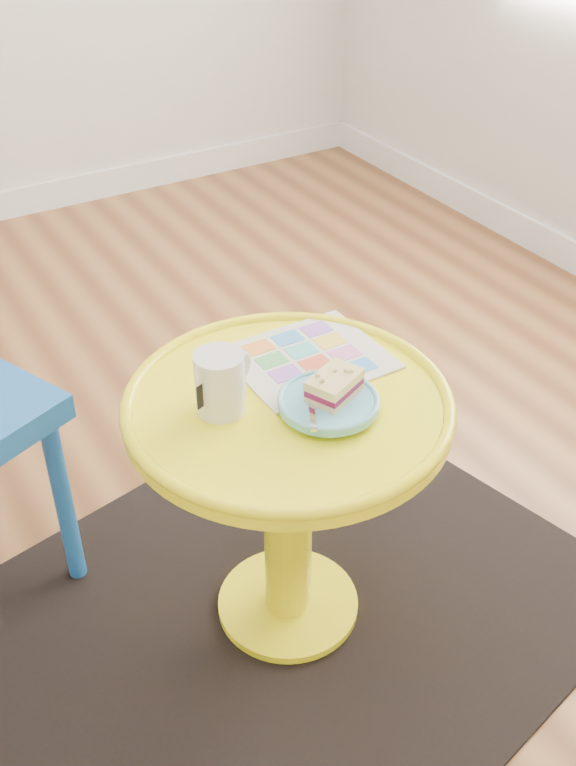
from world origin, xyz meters
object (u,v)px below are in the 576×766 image
side_table (288,467)px  plate (328,403)px  mug (221,381)px  newspaper (308,358)px

side_table → plate: bearing=-53.7°
mug → plate: mug is taller
side_table → newspaper: bearing=42.6°
side_table → plate: 0.20m
plate → mug: bearing=147.2°
newspaper → mug: bearing=-165.6°
side_table → mug: (-0.11, 0.04, 0.22)m
mug → plate: 0.20m
side_table → plate: size_ratio=3.33×
plate → newspaper: bearing=70.0°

